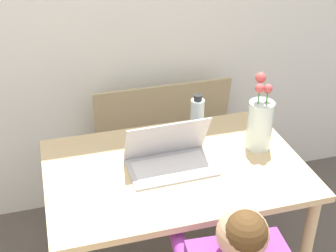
{
  "coord_description": "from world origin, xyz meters",
  "views": [
    {
      "loc": [
        -0.2,
        -0.15,
        1.89
      ],
      "look_at": [
        0.25,
        1.45,
        0.91
      ],
      "focal_mm": 50.0,
      "sensor_mm": 36.0,
      "label": 1
    }
  ],
  "objects": [
    {
      "name": "flower_vase",
      "position": [
        0.68,
        1.45,
        0.86
      ],
      "size": [
        0.11,
        0.11,
        0.36
      ],
      "color": "silver",
      "rests_on": "dining_table"
    },
    {
      "name": "cardboard_panel",
      "position": [
        0.41,
        2.11,
        0.4
      ],
      "size": [
        0.78,
        0.13,
        0.8
      ],
      "color": "tan",
      "rests_on": "ground_plane"
    },
    {
      "name": "laptop",
      "position": [
        0.25,
        1.42,
        0.78
      ],
      "size": [
        0.37,
        0.23,
        0.21
      ],
      "rotation": [
        0.0,
        0.0,
        0.03
      ],
      "color": "#B2B2B7",
      "rests_on": "dining_table"
    },
    {
      "name": "water_bottle",
      "position": [
        0.42,
        1.56,
        0.85
      ],
      "size": [
        0.06,
        0.06,
        0.24
      ],
      "color": "silver",
      "rests_on": "dining_table"
    },
    {
      "name": "dining_table",
      "position": [
        0.27,
        1.41,
        0.63
      ],
      "size": [
        1.09,
        0.73,
        0.73
      ],
      "color": "#D6B784",
      "rests_on": "ground_plane"
    }
  ]
}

